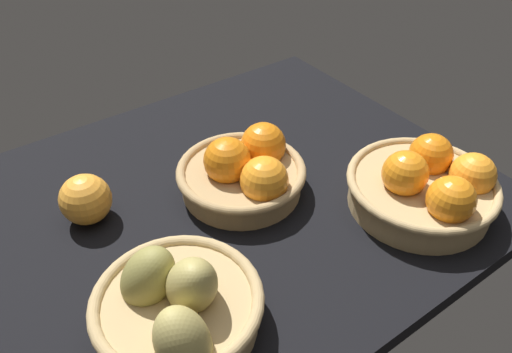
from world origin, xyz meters
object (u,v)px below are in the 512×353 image
Objects in this scene: basket_far_left at (426,186)px; loose_orange_front_gap at (86,199)px; basket_center at (245,172)px; basket_far_right_pears at (177,306)px.

basket_far_left is 55.09cm from loose_orange_front_gap.
basket_far_right_pears is at bearing 37.99° from basket_center.
loose_orange_front_gap is at bearing -86.04° from basket_far_right_pears.
basket_far_right_pears is 2.83× the size of loose_orange_front_gap.
loose_orange_front_gap is (46.53, -29.50, -0.13)cm from basket_far_left.
basket_far_left is 1.11× the size of basket_center.
basket_center reaches higher than loose_orange_front_gap.
basket_far_right_pears is 0.95× the size of basket_far_left.
loose_orange_front_gap is at bearing -32.38° from basket_far_left.
basket_center is 2.69× the size of loose_orange_front_gap.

